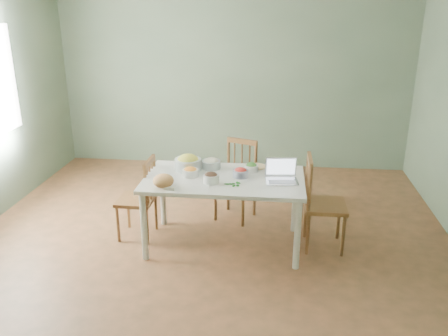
# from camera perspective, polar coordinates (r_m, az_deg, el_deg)

# --- Properties ---
(floor) EXTENTS (5.00, 5.00, 0.00)m
(floor) POSITION_cam_1_polar(r_m,az_deg,el_deg) (4.86, -1.82, -9.27)
(floor) COLOR #4D3621
(floor) RESTS_ON ground
(wall_back) EXTENTS (5.00, 0.00, 2.70)m
(wall_back) POSITION_cam_1_polar(r_m,az_deg,el_deg) (6.80, 1.15, 11.31)
(wall_back) COLOR slate
(wall_back) RESTS_ON ground
(wall_front) EXTENTS (5.00, 0.00, 2.70)m
(wall_front) POSITION_cam_1_polar(r_m,az_deg,el_deg) (2.08, -12.39, -10.01)
(wall_front) COLOR slate
(wall_front) RESTS_ON ground
(dining_table) EXTENTS (1.55, 0.87, 0.73)m
(dining_table) POSITION_cam_1_polar(r_m,az_deg,el_deg) (4.70, 0.00, -5.31)
(dining_table) COLOR white
(dining_table) RESTS_ON floor
(chair_far) EXTENTS (0.50, 0.49, 0.89)m
(chair_far) POSITION_cam_1_polar(r_m,az_deg,el_deg) (5.24, 1.38, -1.61)
(chair_far) COLOR brown
(chair_far) RESTS_ON floor
(chair_left) EXTENTS (0.37, 0.39, 0.86)m
(chair_left) POSITION_cam_1_polar(r_m,az_deg,el_deg) (4.93, -10.64, -3.59)
(chair_left) COLOR brown
(chair_left) RESTS_ON floor
(chair_right) EXTENTS (0.40, 0.42, 0.94)m
(chair_right) POSITION_cam_1_polar(r_m,az_deg,el_deg) (4.73, 12.23, -4.21)
(chair_right) COLOR brown
(chair_right) RESTS_ON floor
(bread_boule) EXTENTS (0.26, 0.26, 0.13)m
(bread_boule) POSITION_cam_1_polar(r_m,az_deg,el_deg) (4.35, -7.38, -1.55)
(bread_boule) COLOR #A66E39
(bread_boule) RESTS_ON dining_table
(butter_stick) EXTENTS (0.11, 0.05, 0.03)m
(butter_stick) POSITION_cam_1_polar(r_m,az_deg,el_deg) (4.30, -6.65, -2.48)
(butter_stick) COLOR white
(butter_stick) RESTS_ON dining_table
(bowl_squash) EXTENTS (0.32, 0.32, 0.16)m
(bowl_squash) POSITION_cam_1_polar(r_m,az_deg,el_deg) (4.76, -4.39, 0.68)
(bowl_squash) COLOR yellow
(bowl_squash) RESTS_ON dining_table
(bowl_carrot) EXTENTS (0.16, 0.16, 0.09)m
(bowl_carrot) POSITION_cam_1_polar(r_m,az_deg,el_deg) (4.60, -4.10, -0.45)
(bowl_carrot) COLOR orange
(bowl_carrot) RESTS_ON dining_table
(bowl_onion) EXTENTS (0.22, 0.22, 0.10)m
(bowl_onion) POSITION_cam_1_polar(r_m,az_deg,el_deg) (4.80, -1.57, 0.59)
(bowl_onion) COLOR beige
(bowl_onion) RESTS_ON dining_table
(bowl_mushroom) EXTENTS (0.18, 0.18, 0.10)m
(bowl_mushroom) POSITION_cam_1_polar(r_m,az_deg,el_deg) (4.42, -1.59, -1.18)
(bowl_mushroom) COLOR black
(bowl_mushroom) RESTS_ON dining_table
(bowl_redpep) EXTENTS (0.20, 0.20, 0.09)m
(bowl_redpep) POSITION_cam_1_polar(r_m,az_deg,el_deg) (4.57, 2.02, -0.54)
(bowl_redpep) COLOR red
(bowl_redpep) RESTS_ON dining_table
(bowl_broccoli) EXTENTS (0.18, 0.18, 0.09)m
(bowl_broccoli) POSITION_cam_1_polar(r_m,az_deg,el_deg) (4.72, 3.34, 0.11)
(bowl_broccoli) COLOR #163D17
(bowl_broccoli) RESTS_ON dining_table
(flatbread) EXTENTS (0.22, 0.22, 0.02)m
(flatbread) POSITION_cam_1_polar(r_m,az_deg,el_deg) (4.85, 3.98, 0.18)
(flatbread) COLOR #E0C17D
(flatbread) RESTS_ON dining_table
(basil_bunch) EXTENTS (0.18, 0.18, 0.02)m
(basil_bunch) POSITION_cam_1_polar(r_m,az_deg,el_deg) (4.39, 1.02, -1.89)
(basil_bunch) COLOR #10580A
(basil_bunch) RESTS_ON dining_table
(laptop) EXTENTS (0.33, 0.28, 0.21)m
(laptop) POSITION_cam_1_polar(r_m,az_deg,el_deg) (4.45, 7.09, -0.45)
(laptop) COLOR silver
(laptop) RESTS_ON dining_table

